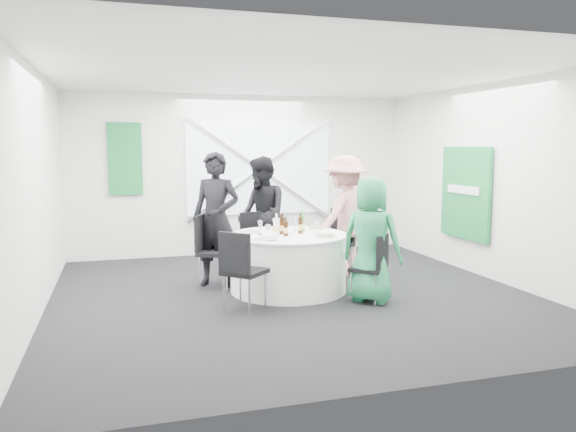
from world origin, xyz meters
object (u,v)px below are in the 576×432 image
object	(u,v)px
banquet_table	(288,262)
person_woman_pink	(345,216)
person_woman_green	(371,240)
clear_water_bottle	(276,227)
chair_front_left	(240,265)
chair_front_right	(374,263)
person_man_back_left	(216,219)
green_water_bottle	(302,224)
person_man_back	(262,215)
chair_back_left	(210,245)
chair_back	(256,239)
chair_back_right	(338,237)

from	to	relation	value
banquet_table	person_woman_pink	world-z (taller)	person_woman_pink
person_woman_green	clear_water_bottle	bearing A→B (deg)	8.86
person_woman_pink	chair_front_left	bearing A→B (deg)	7.05
chair_front_right	person_man_back_left	bearing A→B (deg)	-84.08
chair_front_right	green_water_bottle	size ratio (longest dim) A/B	2.91
person_woman_pink	clear_water_bottle	distance (m)	1.42
banquet_table	person_man_back_left	world-z (taller)	person_man_back_left
person_man_back	clear_water_bottle	xyz separation A→B (m)	(-0.11, -1.23, -0.01)
chair_front_right	person_man_back_left	world-z (taller)	person_man_back_left
chair_front_right	chair_front_left	distance (m)	1.66
chair_front_right	person_woman_green	world-z (taller)	person_woman_green
chair_front_right	chair_front_left	xyz separation A→B (m)	(-1.65, 0.04, 0.07)
banquet_table	person_man_back_left	xyz separation A→B (m)	(-0.86, 0.54, 0.54)
person_woman_pink	clear_water_bottle	bearing A→B (deg)	-0.63
chair_back_left	person_woman_green	distance (m)	2.20
person_man_back_left	person_man_back	world-z (taller)	person_man_back_left
chair_back	person_woman_pink	distance (m)	1.35
chair_back	chair_back_right	distance (m)	1.21
chair_back	green_water_bottle	xyz separation A→B (m)	(0.42, -0.89, 0.32)
chair_back_left	chair_front_right	xyz separation A→B (m)	(1.81, -1.31, -0.09)
banquet_table	chair_back_right	world-z (taller)	chair_back_right
banquet_table	chair_back_left	xyz separation A→B (m)	(-0.96, 0.47, 0.20)
person_man_back	person_woman_green	world-z (taller)	person_man_back
banquet_table	person_woman_pink	bearing A→B (deg)	30.17
person_woman_pink	person_woman_green	distance (m)	1.43
chair_front_right	person_woman_green	distance (m)	0.29
person_man_back_left	person_woman_green	distance (m)	2.15
chair_front_left	green_water_bottle	xyz separation A→B (m)	(1.04, 0.92, 0.32)
chair_front_right	person_woman_green	bearing A→B (deg)	-108.06
person_woman_green	green_water_bottle	xyz separation A→B (m)	(-0.59, 0.92, 0.10)
person_man_back	green_water_bottle	distance (m)	1.07
chair_back_right	clear_water_bottle	world-z (taller)	clear_water_bottle
chair_back	chair_front_right	bearing A→B (deg)	-71.53
person_man_back_left	chair_back_right	bearing A→B (deg)	34.97
chair_front_right	person_woman_pink	xyz separation A→B (m)	(0.21, 1.46, 0.40)
chair_back_left	person_man_back	distance (m)	1.16
banquet_table	chair_back_right	bearing A→B (deg)	33.37
chair_back_left	person_woman_pink	size ratio (longest dim) A/B	0.56
chair_back_right	chair_front_left	size ratio (longest dim) A/B	1.03
chair_back_left	green_water_bottle	xyz separation A→B (m)	(1.19, -0.35, 0.29)
person_woman_pink	clear_water_bottle	world-z (taller)	person_woman_pink
person_man_back	banquet_table	bearing A→B (deg)	0.00
banquet_table	green_water_bottle	size ratio (longest dim) A/B	5.37
chair_back_right	chair_front_right	bearing A→B (deg)	-37.83
chair_back_right	person_woman_pink	distance (m)	0.33
chair_back_left	person_man_back	xyz separation A→B (m)	(0.89, 0.68, 0.30)
chair_front_left	person_woman_pink	size ratio (longest dim) A/B	0.53
chair_back	person_woman_green	world-z (taller)	person_woman_green
person_woman_green	green_water_bottle	world-z (taller)	person_woman_green
clear_water_bottle	chair_front_left	bearing A→B (deg)	-131.29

